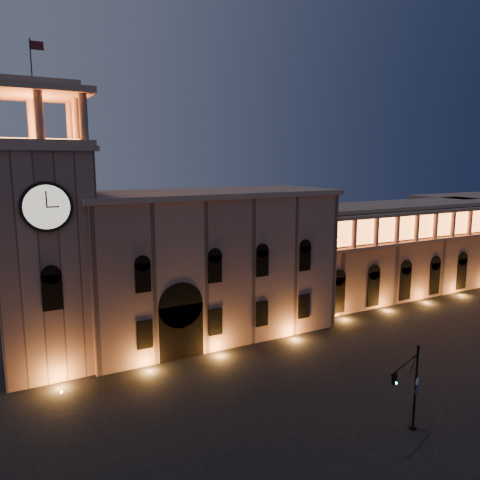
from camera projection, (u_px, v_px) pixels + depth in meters
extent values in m
plane|color=black|center=(337.00, 408.00, 40.33)|extent=(160.00, 160.00, 0.00)
cube|color=#8C675B|center=(208.00, 265.00, 57.06)|extent=(30.00, 12.00, 17.00)
cube|color=gray|center=(208.00, 193.00, 55.59)|extent=(30.80, 12.80, 0.60)
cube|color=black|center=(179.00, 331.00, 50.48)|extent=(5.00, 1.40, 6.00)
cylinder|color=black|center=(179.00, 304.00, 49.98)|extent=(5.00, 1.40, 5.00)
cube|color=orange|center=(180.00, 333.00, 50.34)|extent=(4.20, 0.20, 5.00)
cube|color=#8C675B|center=(45.00, 262.00, 47.10)|extent=(9.00, 9.00, 22.00)
cube|color=gray|center=(37.00, 149.00, 45.22)|extent=(9.80, 9.80, 0.50)
cylinder|color=black|center=(47.00, 207.00, 42.04)|extent=(4.60, 0.35, 4.60)
cylinder|color=beige|center=(47.00, 207.00, 41.92)|extent=(4.00, 0.12, 4.00)
cube|color=gray|center=(37.00, 144.00, 45.14)|extent=(9.40, 9.40, 0.50)
cube|color=orange|center=(37.00, 140.00, 45.09)|extent=(6.80, 6.80, 0.15)
cylinder|color=gray|center=(39.00, 115.00, 41.45)|extent=(0.76, 0.76, 4.20)
cylinder|color=gray|center=(83.00, 117.00, 43.23)|extent=(0.76, 0.76, 4.20)
cylinder|color=gray|center=(32.00, 121.00, 48.04)|extent=(0.76, 0.76, 4.20)
cylinder|color=gray|center=(70.00, 123.00, 49.83)|extent=(0.76, 0.76, 4.20)
cylinder|color=gray|center=(76.00, 120.00, 46.53)|extent=(0.76, 0.76, 4.20)
cube|color=gray|center=(33.00, 92.00, 44.35)|extent=(9.80, 9.80, 0.60)
cube|color=gray|center=(33.00, 86.00, 44.25)|extent=(7.50, 7.50, 0.60)
cylinder|color=black|center=(31.00, 60.00, 43.86)|extent=(0.10, 0.10, 4.00)
plane|color=#541818|center=(37.00, 45.00, 43.91)|extent=(1.20, 0.00, 1.20)
cube|color=#876256|center=(396.00, 250.00, 74.98)|extent=(40.00, 10.00, 14.00)
cube|color=gray|center=(399.00, 205.00, 73.77)|extent=(40.60, 10.60, 0.50)
cube|color=gray|center=(425.00, 241.00, 69.83)|extent=(40.00, 1.20, 0.40)
cube|color=gray|center=(427.00, 212.00, 69.11)|extent=(40.00, 1.40, 0.50)
cube|color=orange|center=(423.00, 226.00, 69.94)|extent=(38.00, 0.15, 3.60)
cylinder|color=gray|center=(331.00, 235.00, 61.02)|extent=(0.70, 0.70, 4.00)
cylinder|color=gray|center=(354.00, 233.00, 62.90)|extent=(0.70, 0.70, 4.00)
cylinder|color=gray|center=(376.00, 231.00, 64.77)|extent=(0.70, 0.70, 4.00)
cylinder|color=gray|center=(397.00, 229.00, 66.65)|extent=(0.70, 0.70, 4.00)
cylinder|color=gray|center=(417.00, 227.00, 68.52)|extent=(0.70, 0.70, 4.00)
cylinder|color=gray|center=(435.00, 225.00, 70.40)|extent=(0.70, 0.70, 4.00)
cylinder|color=gray|center=(453.00, 224.00, 72.27)|extent=(0.70, 0.70, 4.00)
cylinder|color=gray|center=(470.00, 222.00, 74.15)|extent=(0.70, 0.70, 4.00)
cube|color=#876256|center=(468.00, 233.00, 92.38)|extent=(20.00, 12.00, 14.00)
cylinder|color=black|center=(415.00, 389.00, 36.69)|extent=(0.19, 0.19, 6.82)
cylinder|color=black|center=(413.00, 427.00, 37.23)|extent=(0.55, 0.55, 0.29)
sphere|color=black|center=(418.00, 347.00, 36.10)|extent=(0.27, 0.27, 0.27)
cylinder|color=black|center=(405.00, 364.00, 34.39)|extent=(4.61, 1.80, 0.12)
cube|color=black|center=(394.00, 379.00, 33.10)|extent=(0.37, 0.36, 0.83)
cylinder|color=#0CE53F|center=(396.00, 383.00, 33.05)|extent=(0.19, 0.13, 0.18)
cylinder|color=silver|center=(417.00, 382.00, 36.45)|extent=(0.56, 0.24, 0.58)
cylinder|color=navy|center=(417.00, 391.00, 36.58)|extent=(0.56, 0.24, 0.58)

